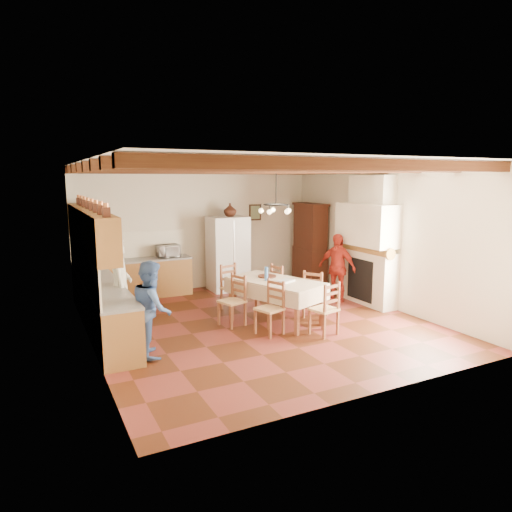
# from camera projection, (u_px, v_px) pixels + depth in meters

# --- Properties ---
(floor) EXTENTS (6.00, 6.50, 0.02)m
(floor) POSITION_uv_depth(u_px,v_px,m) (258.00, 324.00, 8.71)
(floor) COLOR #451E0D
(floor) RESTS_ON ground
(ceiling) EXTENTS (6.00, 6.50, 0.02)m
(ceiling) POSITION_uv_depth(u_px,v_px,m) (259.00, 163.00, 8.20)
(ceiling) COLOR silver
(ceiling) RESTS_ON ground
(wall_back) EXTENTS (6.00, 0.02, 3.00)m
(wall_back) POSITION_uv_depth(u_px,v_px,m) (199.00, 228.00, 11.33)
(wall_back) COLOR beige
(wall_back) RESTS_ON ground
(wall_front) EXTENTS (6.00, 0.02, 3.00)m
(wall_front) POSITION_uv_depth(u_px,v_px,m) (379.00, 280.00, 5.59)
(wall_front) COLOR beige
(wall_front) RESTS_ON ground
(wall_left) EXTENTS (0.02, 6.50, 3.00)m
(wall_left) POSITION_uv_depth(u_px,v_px,m) (87.00, 258.00, 7.12)
(wall_left) COLOR beige
(wall_left) RESTS_ON ground
(wall_right) EXTENTS (0.02, 6.50, 3.00)m
(wall_right) POSITION_uv_depth(u_px,v_px,m) (383.00, 236.00, 9.79)
(wall_right) COLOR beige
(wall_right) RESTS_ON ground
(ceiling_beams) EXTENTS (6.00, 6.30, 0.16)m
(ceiling_beams) POSITION_uv_depth(u_px,v_px,m) (259.00, 168.00, 8.22)
(ceiling_beams) COLOR black
(ceiling_beams) RESTS_ON ground
(lower_cabinets_left) EXTENTS (0.60, 4.30, 0.86)m
(lower_cabinets_left) POSITION_uv_depth(u_px,v_px,m) (102.00, 305.00, 8.36)
(lower_cabinets_left) COLOR brown
(lower_cabinets_left) RESTS_ON ground
(lower_cabinets_back) EXTENTS (2.30, 0.60, 0.86)m
(lower_cabinets_back) POSITION_uv_depth(u_px,v_px,m) (141.00, 279.00, 10.55)
(lower_cabinets_back) COLOR brown
(lower_cabinets_back) RESTS_ON ground
(countertop_left) EXTENTS (0.62, 4.30, 0.04)m
(countertop_left) POSITION_uv_depth(u_px,v_px,m) (100.00, 282.00, 8.29)
(countertop_left) COLOR slate
(countertop_left) RESTS_ON lower_cabinets_left
(countertop_back) EXTENTS (2.34, 0.62, 0.04)m
(countertop_back) POSITION_uv_depth(u_px,v_px,m) (140.00, 260.00, 10.47)
(countertop_back) COLOR slate
(countertop_back) RESTS_ON lower_cabinets_back
(backsplash_left) EXTENTS (0.03, 4.30, 0.60)m
(backsplash_left) POSITION_uv_depth(u_px,v_px,m) (82.00, 266.00, 8.11)
(backsplash_left) COLOR white
(backsplash_left) RESTS_ON ground
(backsplash_back) EXTENTS (2.30, 0.03, 0.60)m
(backsplash_back) POSITION_uv_depth(u_px,v_px,m) (137.00, 245.00, 10.67)
(backsplash_back) COLOR white
(backsplash_back) RESTS_ON ground
(upper_cabinets) EXTENTS (0.35, 4.20, 0.70)m
(upper_cabinets) POSITION_uv_depth(u_px,v_px,m) (90.00, 229.00, 8.07)
(upper_cabinets) COLOR brown
(upper_cabinets) RESTS_ON ground
(fireplace) EXTENTS (0.56, 1.60, 2.80)m
(fireplace) POSITION_uv_depth(u_px,v_px,m) (366.00, 241.00, 9.86)
(fireplace) COLOR beige
(fireplace) RESTS_ON ground
(wall_picture) EXTENTS (0.34, 0.03, 0.42)m
(wall_picture) POSITION_uv_depth(u_px,v_px,m) (255.00, 212.00, 11.93)
(wall_picture) COLOR #302016
(wall_picture) RESTS_ON ground
(refrigerator) EXTENTS (0.92, 0.76, 1.82)m
(refrigerator) POSITION_uv_depth(u_px,v_px,m) (228.00, 253.00, 11.21)
(refrigerator) COLOR silver
(refrigerator) RESTS_ON floor
(hutch) EXTENTS (0.59, 1.20, 2.10)m
(hutch) POSITION_uv_depth(u_px,v_px,m) (310.00, 244.00, 11.89)
(hutch) COLOR #351912
(hutch) RESTS_ON floor
(dining_table) EXTENTS (1.53, 2.06, 0.81)m
(dining_table) POSITION_uv_depth(u_px,v_px,m) (275.00, 284.00, 8.74)
(dining_table) COLOR silver
(dining_table) RESTS_ON floor
(chandelier) EXTENTS (0.47, 0.47, 0.03)m
(chandelier) POSITION_uv_depth(u_px,v_px,m) (276.00, 205.00, 8.49)
(chandelier) COLOR black
(chandelier) RESTS_ON ground
(chair_left_near) EXTENTS (0.51, 0.52, 0.96)m
(chair_left_near) POSITION_uv_depth(u_px,v_px,m) (269.00, 308.00, 8.03)
(chair_left_near) COLOR brown
(chair_left_near) RESTS_ON floor
(chair_left_far) EXTENTS (0.51, 0.52, 0.96)m
(chair_left_far) POSITION_uv_depth(u_px,v_px,m) (232.00, 300.00, 8.51)
(chair_left_far) COLOR brown
(chair_left_far) RESTS_ON floor
(chair_right_near) EXTENTS (0.57, 0.57, 0.96)m
(chair_right_near) POSITION_uv_depth(u_px,v_px,m) (315.00, 294.00, 9.02)
(chair_right_near) COLOR brown
(chair_right_near) RESTS_ON floor
(chair_right_far) EXTENTS (0.45, 0.47, 0.96)m
(chair_right_far) POSITION_uv_depth(u_px,v_px,m) (283.00, 286.00, 9.63)
(chair_right_far) COLOR brown
(chair_right_far) RESTS_ON floor
(chair_end_near) EXTENTS (0.50, 0.49, 0.96)m
(chair_end_near) POSITION_uv_depth(u_px,v_px,m) (324.00, 308.00, 8.01)
(chair_end_near) COLOR brown
(chair_end_near) RESTS_ON floor
(chair_end_far) EXTENTS (0.50, 0.48, 0.96)m
(chair_end_far) POSITION_uv_depth(u_px,v_px,m) (233.00, 287.00, 9.55)
(chair_end_far) COLOR brown
(chair_end_far) RESTS_ON floor
(person_man) EXTENTS (0.55, 0.71, 1.73)m
(person_man) POSITION_uv_depth(u_px,v_px,m) (120.00, 287.00, 7.96)
(person_man) COLOR silver
(person_man) RESTS_ON floor
(person_woman_blue) EXTENTS (0.67, 0.81, 1.50)m
(person_woman_blue) POSITION_uv_depth(u_px,v_px,m) (152.00, 308.00, 7.04)
(person_woman_blue) COLOR #4062A0
(person_woman_blue) RESTS_ON floor
(person_woman_red) EXTENTS (0.71, 0.97, 1.53)m
(person_woman_red) POSITION_uv_depth(u_px,v_px,m) (337.00, 268.00, 10.15)
(person_woman_red) COLOR #AD271B
(person_woman_red) RESTS_ON floor
(microwave) EXTENTS (0.53, 0.37, 0.29)m
(microwave) POSITION_uv_depth(u_px,v_px,m) (168.00, 251.00, 10.74)
(microwave) COLOR silver
(microwave) RESTS_ON countertop_back
(fridge_vase) EXTENTS (0.36, 0.36, 0.32)m
(fridge_vase) POSITION_uv_depth(u_px,v_px,m) (230.00, 210.00, 11.06)
(fridge_vase) COLOR #351912
(fridge_vase) RESTS_ON refrigerator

